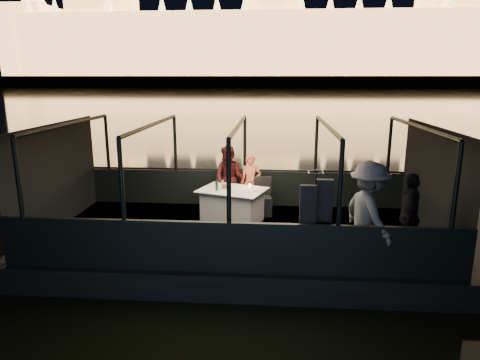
# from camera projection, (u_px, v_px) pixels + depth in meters

# --- Properties ---
(river_water) EXTENTS (500.00, 500.00, 0.00)m
(river_water) POSITION_uv_depth(u_px,v_px,m) (270.00, 96.00, 86.93)
(river_water) COLOR black
(river_water) RESTS_ON ground
(boat_hull) EXTENTS (8.60, 4.40, 1.00)m
(boat_hull) POSITION_uv_depth(u_px,v_px,m) (239.00, 253.00, 9.41)
(boat_hull) COLOR black
(boat_hull) RESTS_ON river_water
(boat_deck) EXTENTS (8.00, 4.00, 0.04)m
(boat_deck) POSITION_uv_depth(u_px,v_px,m) (239.00, 232.00, 9.30)
(boat_deck) COLOR black
(boat_deck) RESTS_ON boat_hull
(gunwale_port) EXTENTS (8.00, 0.08, 0.90)m
(gunwale_port) POSITION_uv_depth(u_px,v_px,m) (245.00, 188.00, 11.13)
(gunwale_port) COLOR black
(gunwale_port) RESTS_ON boat_deck
(gunwale_starboard) EXTENTS (8.00, 0.08, 0.90)m
(gunwale_starboard) POSITION_uv_depth(u_px,v_px,m) (229.00, 247.00, 7.25)
(gunwale_starboard) COLOR black
(gunwale_starboard) RESTS_ON boat_deck
(cabin_glass_port) EXTENTS (8.00, 0.02, 1.40)m
(cabin_glass_port) POSITION_uv_depth(u_px,v_px,m) (245.00, 144.00, 10.86)
(cabin_glass_port) COLOR #99B2B2
(cabin_glass_port) RESTS_ON gunwale_port
(cabin_glass_starboard) EXTENTS (8.00, 0.02, 1.40)m
(cabin_glass_starboard) POSITION_uv_depth(u_px,v_px,m) (229.00, 182.00, 6.98)
(cabin_glass_starboard) COLOR #99B2B2
(cabin_glass_starboard) RESTS_ON gunwale_starboard
(cabin_roof_glass) EXTENTS (8.00, 4.00, 0.02)m
(cabin_roof_glass) POSITION_uv_depth(u_px,v_px,m) (239.00, 125.00, 8.75)
(cabin_roof_glass) COLOR #99B2B2
(cabin_roof_glass) RESTS_ON boat_deck
(end_wall_fore) EXTENTS (0.02, 4.00, 2.30)m
(end_wall_fore) POSITION_uv_depth(u_px,v_px,m) (56.00, 177.00, 9.32)
(end_wall_fore) COLOR black
(end_wall_fore) RESTS_ON boat_deck
(end_wall_aft) EXTENTS (0.02, 4.00, 2.30)m
(end_wall_aft) POSITION_uv_depth(u_px,v_px,m) (433.00, 183.00, 8.73)
(end_wall_aft) COLOR black
(end_wall_aft) RESTS_ON boat_deck
(canopy_ribs) EXTENTS (8.00, 4.00, 2.30)m
(canopy_ribs) POSITION_uv_depth(u_px,v_px,m) (239.00, 180.00, 9.03)
(canopy_ribs) COLOR black
(canopy_ribs) RESTS_ON boat_deck
(embankment) EXTENTS (400.00, 140.00, 6.00)m
(embankment) POSITION_uv_depth(u_px,v_px,m) (272.00, 82.00, 212.67)
(embankment) COLOR #423D33
(embankment) RESTS_ON ground
(parliament_building) EXTENTS (220.00, 32.00, 60.00)m
(parliament_building) POSITION_uv_depth(u_px,v_px,m) (273.00, 12.00, 172.16)
(parliament_building) COLOR #F2D18C
(parliament_building) RESTS_ON embankment
(dining_table_central) EXTENTS (1.71, 1.46, 0.77)m
(dining_table_central) POSITION_uv_depth(u_px,v_px,m) (232.00, 205.00, 9.85)
(dining_table_central) COLOR silver
(dining_table_central) RESTS_ON boat_deck
(chair_port_left) EXTENTS (0.55, 0.55, 0.92)m
(chair_port_left) POSITION_uv_depth(u_px,v_px,m) (226.00, 193.00, 10.66)
(chair_port_left) COLOR black
(chair_port_left) RESTS_ON boat_deck
(chair_port_right) EXTENTS (0.50, 0.50, 0.91)m
(chair_port_right) POSITION_uv_depth(u_px,v_px,m) (262.00, 197.00, 10.29)
(chair_port_right) COLOR black
(chair_port_right) RESTS_ON boat_deck
(coat_stand) EXTENTS (0.56, 0.49, 1.77)m
(coat_stand) POSITION_uv_depth(u_px,v_px,m) (314.00, 220.00, 7.28)
(coat_stand) COLOR black
(coat_stand) RESTS_ON boat_deck
(person_woman_coral) EXTENTS (0.52, 0.36, 1.43)m
(person_woman_coral) POSITION_uv_depth(u_px,v_px,m) (251.00, 181.00, 10.57)
(person_woman_coral) COLOR #F67659
(person_woman_coral) RESTS_ON boat_deck
(person_man_maroon) EXTENTS (0.92, 0.81, 1.62)m
(person_man_maroon) POSITION_uv_depth(u_px,v_px,m) (229.00, 181.00, 10.61)
(person_man_maroon) COLOR #401213
(person_man_maroon) RESTS_ON boat_deck
(passenger_stripe) EXTENTS (1.07, 1.39, 1.89)m
(passenger_stripe) POSITION_uv_depth(u_px,v_px,m) (368.00, 220.00, 7.42)
(passenger_stripe) COLOR silver
(passenger_stripe) RESTS_ON boat_deck
(passenger_dark) EXTENTS (0.69, 1.03, 1.62)m
(passenger_dark) POSITION_uv_depth(u_px,v_px,m) (409.00, 214.00, 7.72)
(passenger_dark) COLOR black
(passenger_dark) RESTS_ON boat_deck
(wine_bottle) EXTENTS (0.07, 0.07, 0.28)m
(wine_bottle) POSITION_uv_depth(u_px,v_px,m) (217.00, 184.00, 9.63)
(wine_bottle) COLOR #153C1D
(wine_bottle) RESTS_ON dining_table_central
(bread_basket) EXTENTS (0.18, 0.18, 0.07)m
(bread_basket) POSITION_uv_depth(u_px,v_px,m) (226.00, 186.00, 9.89)
(bread_basket) COLOR brown
(bread_basket) RESTS_ON dining_table_central
(amber_candle) EXTENTS (0.06, 0.06, 0.08)m
(amber_candle) POSITION_uv_depth(u_px,v_px,m) (250.00, 186.00, 9.92)
(amber_candle) COLOR #FFB23F
(amber_candle) RESTS_ON dining_table_central
(plate_near) EXTENTS (0.26, 0.26, 0.01)m
(plate_near) POSITION_uv_depth(u_px,v_px,m) (258.00, 190.00, 9.65)
(plate_near) COLOR white
(plate_near) RESTS_ON dining_table_central
(plate_far) EXTENTS (0.29, 0.29, 0.01)m
(plate_far) POSITION_uv_depth(u_px,v_px,m) (226.00, 186.00, 10.00)
(plate_far) COLOR silver
(plate_far) RESTS_ON dining_table_central
(wine_glass_white) EXTENTS (0.07, 0.07, 0.19)m
(wine_glass_white) POSITION_uv_depth(u_px,v_px,m) (223.00, 185.00, 9.78)
(wine_glass_white) COLOR white
(wine_glass_white) RESTS_ON dining_table_central
(wine_glass_red) EXTENTS (0.07, 0.07, 0.19)m
(wine_glass_red) POSITION_uv_depth(u_px,v_px,m) (253.00, 182.00, 10.09)
(wine_glass_red) COLOR white
(wine_glass_red) RESTS_ON dining_table_central
(wine_glass_empty) EXTENTS (0.07, 0.07, 0.19)m
(wine_glass_empty) POSITION_uv_depth(u_px,v_px,m) (246.00, 187.00, 9.61)
(wine_glass_empty) COLOR white
(wine_glass_empty) RESTS_ON dining_table_central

